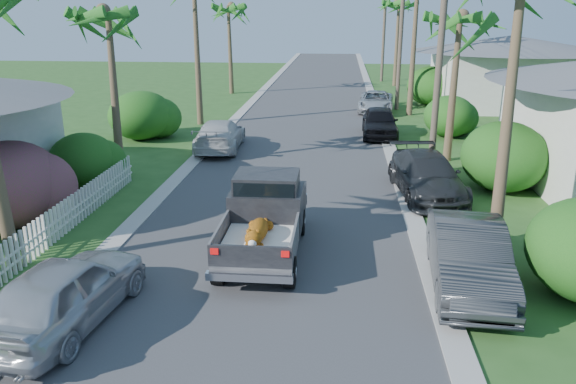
# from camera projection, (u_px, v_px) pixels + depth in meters

# --- Properties ---
(ground) EXTENTS (120.00, 120.00, 0.00)m
(ground) POSITION_uv_depth(u_px,v_px,m) (233.00, 354.00, 10.70)
(ground) COLOR #2A521E
(ground) RESTS_ON ground
(road) EXTENTS (8.00, 100.00, 0.02)m
(road) POSITION_uv_depth(u_px,v_px,m) (308.00, 116.00, 34.36)
(road) COLOR #38383A
(road) RESTS_ON ground
(curb_left) EXTENTS (0.60, 100.00, 0.06)m
(curb_left) POSITION_uv_depth(u_px,v_px,m) (239.00, 115.00, 34.73)
(curb_left) COLOR #A5A39E
(curb_left) RESTS_ON ground
(curb_right) EXTENTS (0.60, 100.00, 0.06)m
(curb_right) POSITION_uv_depth(u_px,v_px,m) (379.00, 117.00, 33.97)
(curb_right) COLOR #A5A39E
(curb_right) RESTS_ON ground
(pickup_truck) EXTENTS (1.98, 5.12, 2.06)m
(pickup_truck) POSITION_uv_depth(u_px,v_px,m) (266.00, 213.00, 15.17)
(pickup_truck) COLOR black
(pickup_truck) RESTS_ON ground
(parked_car_rn) EXTENTS (1.96, 4.76, 1.53)m
(parked_car_rn) POSITION_uv_depth(u_px,v_px,m) (469.00, 257.00, 13.08)
(parked_car_rn) COLOR #2E3134
(parked_car_rn) RESTS_ON ground
(parked_car_rm) EXTENTS (2.58, 5.17, 1.44)m
(parked_car_rm) POSITION_uv_depth(u_px,v_px,m) (427.00, 176.00, 19.59)
(parked_car_rm) COLOR #282A2D
(parked_car_rm) RESTS_ON ground
(parked_car_rf) EXTENTS (1.83, 4.38, 1.48)m
(parked_car_rf) POSITION_uv_depth(u_px,v_px,m) (380.00, 122.00, 28.71)
(parked_car_rf) COLOR black
(parked_car_rf) RESTS_ON ground
(parked_car_rd) EXTENTS (2.50, 4.75, 1.27)m
(parked_car_rd) POSITION_uv_depth(u_px,v_px,m) (376.00, 102.00, 35.59)
(parked_car_rd) COLOR #B7BABE
(parked_car_rd) RESTS_ON ground
(parked_car_ln) EXTENTS (2.29, 4.57, 1.49)m
(parked_car_ln) POSITION_uv_depth(u_px,v_px,m) (65.00, 292.00, 11.50)
(parked_car_ln) COLOR #B1B3B8
(parked_car_ln) RESTS_ON ground
(parked_car_lf) EXTENTS (2.17, 4.88, 1.39)m
(parked_car_lf) POSITION_uv_depth(u_px,v_px,m) (220.00, 135.00, 26.01)
(parked_car_lf) COLOR silver
(parked_car_lf) RESTS_ON ground
(palm_l_b) EXTENTS (4.40, 4.40, 7.40)m
(palm_l_b) POSITION_uv_depth(u_px,v_px,m) (107.00, 12.00, 20.74)
(palm_l_b) COLOR brown
(palm_l_b) RESTS_ON ground
(palm_l_d) EXTENTS (4.40, 4.40, 7.70)m
(palm_l_d) POSITION_uv_depth(u_px,v_px,m) (229.00, 6.00, 41.44)
(palm_l_d) COLOR brown
(palm_l_d) RESTS_ON ground
(palm_r_b) EXTENTS (4.40, 4.40, 7.20)m
(palm_r_b) POSITION_uv_depth(u_px,v_px,m) (460.00, 17.00, 22.46)
(palm_r_b) COLOR brown
(palm_r_b) RESTS_ON ground
(palm_r_d) EXTENTS (4.40, 4.40, 8.00)m
(palm_r_d) POSITION_uv_depth(u_px,v_px,m) (399.00, 3.00, 45.88)
(palm_r_d) COLOR brown
(palm_r_d) RESTS_ON ground
(shrub_l_b) EXTENTS (3.00, 3.30, 2.60)m
(shrub_l_b) POSITION_uv_depth(u_px,v_px,m) (10.00, 185.00, 16.66)
(shrub_l_b) COLOR #A7175D
(shrub_l_b) RESTS_ON ground
(shrub_l_c) EXTENTS (2.40, 2.64, 2.00)m
(shrub_l_c) POSITION_uv_depth(u_px,v_px,m) (83.00, 160.00, 20.50)
(shrub_l_c) COLOR #154A15
(shrub_l_c) RESTS_ON ground
(shrub_l_d) EXTENTS (3.20, 3.52, 2.40)m
(shrub_l_d) POSITION_uv_depth(u_px,v_px,m) (141.00, 115.00, 28.06)
(shrub_l_d) COLOR #154A15
(shrub_l_d) RESTS_ON ground
(shrub_r_b) EXTENTS (3.00, 3.30, 2.50)m
(shrub_r_b) POSITION_uv_depth(u_px,v_px,m) (504.00, 156.00, 20.04)
(shrub_r_b) COLOR #154A15
(shrub_r_b) RESTS_ON ground
(shrub_r_c) EXTENTS (2.60, 2.86, 2.10)m
(shrub_r_c) POSITION_uv_depth(u_px,v_px,m) (449.00, 116.00, 28.64)
(shrub_r_c) COLOR #154A15
(shrub_r_c) RESTS_ON ground
(shrub_r_d) EXTENTS (3.20, 3.52, 2.60)m
(shrub_r_d) POSITION_uv_depth(u_px,v_px,m) (431.00, 86.00, 37.98)
(shrub_r_d) COLOR #154A15
(shrub_r_d) RESTS_ON ground
(picket_fence) EXTENTS (0.10, 11.00, 1.00)m
(picket_fence) POSITION_uv_depth(u_px,v_px,m) (64.00, 218.00, 16.28)
(picket_fence) COLOR white
(picket_fence) RESTS_ON ground
(house_right_far) EXTENTS (9.00, 8.00, 4.60)m
(house_right_far) POSITION_uv_depth(u_px,v_px,m) (508.00, 74.00, 37.29)
(house_right_far) COLOR silver
(house_right_far) RESTS_ON ground
(utility_pole_b) EXTENTS (1.60, 0.26, 9.00)m
(utility_pole_b) POSITION_uv_depth(u_px,v_px,m) (440.00, 56.00, 21.08)
(utility_pole_b) COLOR brown
(utility_pole_b) RESTS_ON ground
(utility_pole_c) EXTENTS (1.60, 0.26, 9.00)m
(utility_pole_c) POSITION_uv_depth(u_px,v_px,m) (401.00, 37.00, 35.27)
(utility_pole_c) COLOR brown
(utility_pole_c) RESTS_ON ground
(utility_pole_d) EXTENTS (1.60, 0.26, 9.00)m
(utility_pole_d) POSITION_uv_depth(u_px,v_px,m) (384.00, 29.00, 49.47)
(utility_pole_d) COLOR brown
(utility_pole_d) RESTS_ON ground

